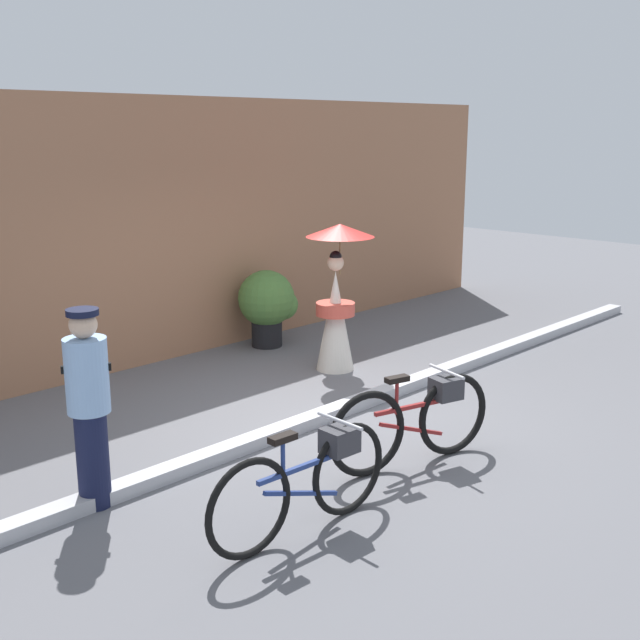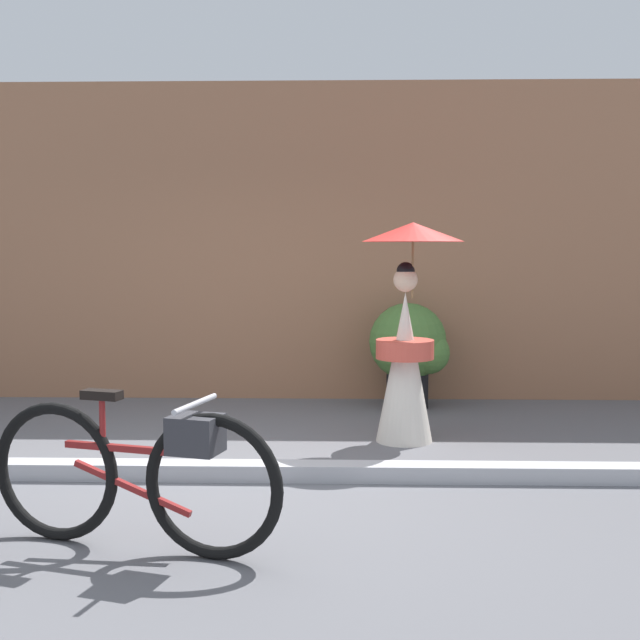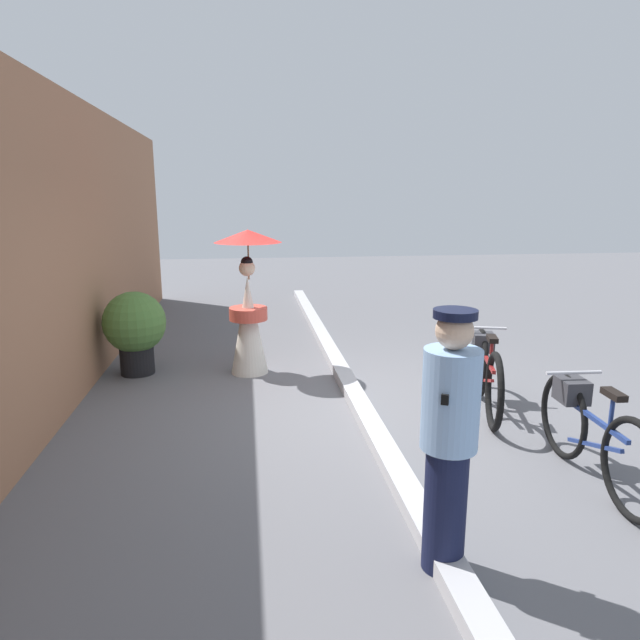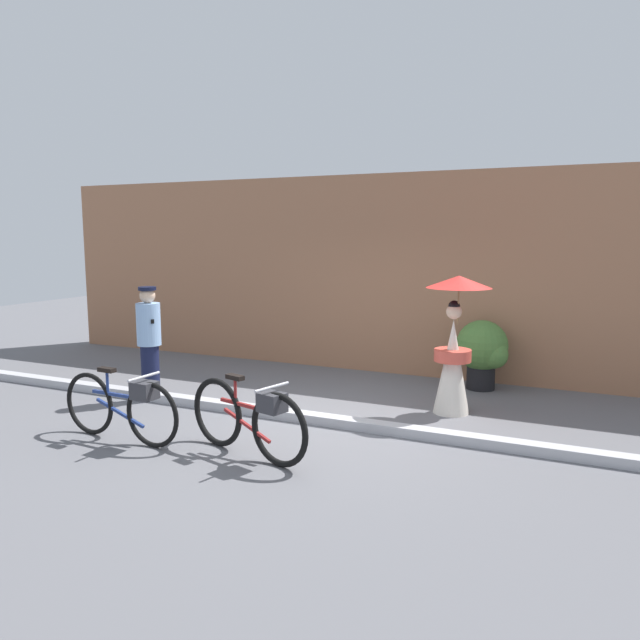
# 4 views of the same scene
# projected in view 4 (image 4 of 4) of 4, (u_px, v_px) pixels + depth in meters

# --- Properties ---
(ground_plane) EXTENTS (30.00, 30.00, 0.00)m
(ground_plane) POSITION_uv_depth(u_px,v_px,m) (322.00, 424.00, 7.62)
(ground_plane) COLOR slate
(building_wall) EXTENTS (14.00, 0.40, 3.40)m
(building_wall) POSITION_uv_depth(u_px,v_px,m) (400.00, 275.00, 10.33)
(building_wall) COLOR #9E6B4C
(building_wall) RESTS_ON ground_plane
(sidewalk_curb) EXTENTS (14.00, 0.20, 0.12)m
(sidewalk_curb) POSITION_uv_depth(u_px,v_px,m) (322.00, 419.00, 7.61)
(sidewalk_curb) COLOR #B2B2B7
(sidewalk_curb) RESTS_ON ground_plane
(bicycle_near_officer) EXTENTS (1.74, 0.48, 0.85)m
(bicycle_near_officer) POSITION_uv_depth(u_px,v_px,m) (123.00, 405.00, 6.93)
(bicycle_near_officer) COLOR black
(bicycle_near_officer) RESTS_ON ground_plane
(bicycle_far_side) EXTENTS (1.70, 0.60, 0.87)m
(bicycle_far_side) POSITION_uv_depth(u_px,v_px,m) (250.00, 418.00, 6.45)
(bicycle_far_side) COLOR black
(bicycle_far_side) RESTS_ON ground_plane
(person_officer) EXTENTS (0.34, 0.34, 1.65)m
(person_officer) POSITION_uv_depth(u_px,v_px,m) (149.00, 340.00, 8.62)
(person_officer) COLOR #141938
(person_officer) RESTS_ON ground_plane
(person_with_parasol) EXTENTS (0.85, 0.85, 1.85)m
(person_with_parasol) POSITION_uv_depth(u_px,v_px,m) (454.00, 343.00, 7.96)
(person_with_parasol) COLOR silver
(person_with_parasol) RESTS_ON ground_plane
(potted_plant_by_door) EXTENTS (0.81, 0.79, 1.08)m
(potted_plant_by_door) POSITION_uv_depth(u_px,v_px,m) (483.00, 350.00, 9.24)
(potted_plant_by_door) COLOR black
(potted_plant_by_door) RESTS_ON ground_plane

